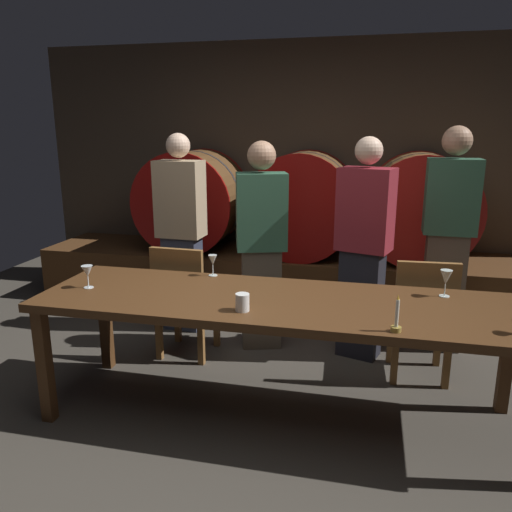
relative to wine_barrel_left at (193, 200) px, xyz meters
The scene contains 18 objects.
ground_plane 2.63m from the wine_barrel_left, 63.46° to the right, with size 7.43×7.43×0.00m, color #3F3A33.
back_wall 1.25m from the wine_barrel_left, 26.81° to the left, with size 5.71×0.24×2.55m, color #473A2D.
barrel_shelf 1.32m from the wine_barrel_left, ahead, with size 5.14×0.90×0.52m, color #4C2D16.
wine_barrel_left is the anchor object (origin of this frame).
wine_barrel_center 1.12m from the wine_barrel_left, ahead, with size 0.99×0.78×0.99m.
wine_barrel_right 2.18m from the wine_barrel_left, ahead, with size 0.99×0.78×0.99m.
dining_table 2.41m from the wine_barrel_left, 58.29° to the right, with size 2.84×0.83×0.75m.
chair_left 1.54m from the wine_barrel_left, 73.60° to the right, with size 0.42×0.42×0.88m.
chair_right 2.58m from the wine_barrel_left, 32.87° to the right, with size 0.42×0.42×0.88m.
guest_far_left 0.88m from the wine_barrel_left, 76.98° to the right, with size 0.39×0.26×1.67m.
guest_center_left 1.42m from the wine_barrel_left, 48.43° to the right, with size 0.43×0.34×1.62m.
guest_center_right 2.01m from the wine_barrel_left, 31.79° to the right, with size 0.43×0.34×1.66m.
guest_far_right 2.46m from the wine_barrel_left, 18.42° to the right, with size 0.39×0.25×1.73m.
candle_center 3.05m from the wine_barrel_left, 51.49° to the right, with size 0.05×0.05×0.19m.
wine_glass_far_left 2.10m from the wine_barrel_left, 88.24° to the right, with size 0.07×0.07×0.14m.
wine_glass_center_left 1.83m from the wine_barrel_left, 66.24° to the right, with size 0.06×0.06×0.14m.
wine_glass_center_right 2.82m from the wine_barrel_left, 39.01° to the right, with size 0.07×0.07×0.16m.
cup_left 2.53m from the wine_barrel_left, 64.28° to the right, with size 0.08×0.08×0.10m, color white.
Camera 1 is at (0.65, -2.57, 1.72)m, focal length 35.26 mm.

